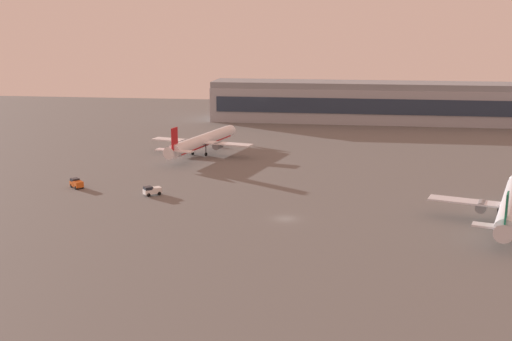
# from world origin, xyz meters

# --- Properties ---
(ground_plane) EXTENTS (416.00, 416.00, 0.00)m
(ground_plane) POSITION_xyz_m (0.00, 0.00, 0.00)
(ground_plane) COLOR #605E5B
(terminal_building) EXTENTS (143.36, 22.40, 16.40)m
(terminal_building) POSITION_xyz_m (27.62, 139.34, 8.09)
(terminal_building) COLOR #9EA3AD
(terminal_building) RESTS_ON ground
(airplane_mid_apron) EXTENTS (31.99, 40.71, 10.66)m
(airplane_mid_apron) POSITION_xyz_m (45.32, 2.82, 4.03)
(airplane_mid_apron) COLOR silver
(airplane_mid_apron) RESTS_ON ground
(airplane_terminal_side) EXTENTS (33.24, 42.40, 11.00)m
(airplane_terminal_side) POSITION_xyz_m (-32.27, 62.92, 4.16)
(airplane_terminal_side) COLOR white
(airplane_terminal_side) RESTS_ON ground
(cargo_loader) EXTENTS (4.36, 4.26, 2.25)m
(cargo_loader) POSITION_xyz_m (-53.84, 18.05, 1.18)
(cargo_loader) COLOR #D85919
(cargo_loader) RESTS_ON ground
(maintenance_van) EXTENTS (4.45, 4.12, 2.25)m
(maintenance_van) POSITION_xyz_m (-33.20, 13.89, 1.18)
(maintenance_van) COLOR white
(maintenance_van) RESTS_ON ground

